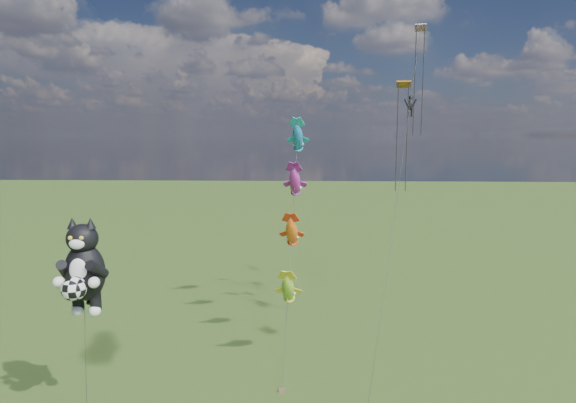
{
  "coord_description": "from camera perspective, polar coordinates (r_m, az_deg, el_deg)",
  "views": [
    {
      "loc": [
        13.99,
        -29.13,
        16.95
      ],
      "look_at": [
        12.51,
        9.14,
        11.67
      ],
      "focal_mm": 30.0,
      "sensor_mm": 36.0,
      "label": 1
    }
  ],
  "objects": [
    {
      "name": "cat_kite_rig",
      "position": [
        31.09,
        -23.13,
        -7.17
      ],
      "size": [
        2.89,
        4.3,
        12.18
      ],
      "rotation": [
        0.0,
        0.0,
        0.32
      ],
      "color": "brown",
      "rests_on": "ground"
    },
    {
      "name": "fish_windsock_rig",
      "position": [
        39.21,
        0.64,
        -0.6
      ],
      "size": [
        1.58,
        15.95,
        19.93
      ],
      "rotation": [
        0.0,
        0.0,
        0.26
      ],
      "color": "brown",
      "rests_on": "ground"
    },
    {
      "name": "parafoil_rig",
      "position": [
        40.61,
        14.23,
        11.18
      ],
      "size": [
        6.71,
        16.6,
        26.09
      ],
      "rotation": [
        0.0,
        0.0,
        -0.27
      ],
      "color": "brown",
      "rests_on": "ground"
    },
    {
      "name": "ground",
      "position": [
        36.49,
        -22.09,
        -20.43
      ],
      "size": [
        300.0,
        300.0,
        0.0
      ],
      "primitive_type": "plane",
      "color": "#1D390E"
    }
  ]
}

